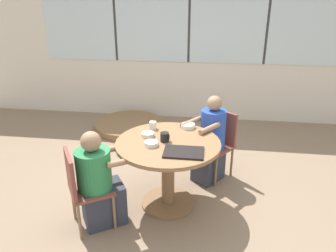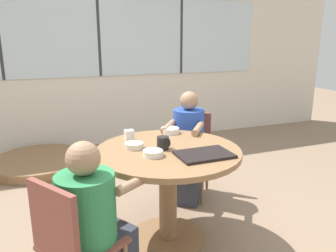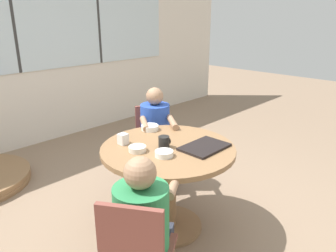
{
  "view_description": "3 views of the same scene",
  "coord_description": "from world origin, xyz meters",
  "px_view_note": "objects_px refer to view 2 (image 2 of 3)",
  "views": [
    {
      "loc": [
        0.41,
        -3.06,
        2.24
      ],
      "look_at": [
        0.0,
        0.0,
        0.95
      ],
      "focal_mm": 35.0,
      "sensor_mm": 36.0,
      "label": 1
    },
    {
      "loc": [
        -0.86,
        -2.19,
        1.57
      ],
      "look_at": [
        0.0,
        0.0,
        0.95
      ],
      "focal_mm": 35.0,
      "sensor_mm": 36.0,
      "label": 2
    },
    {
      "loc": [
        -1.79,
        -1.72,
        1.81
      ],
      "look_at": [
        0.0,
        0.0,
        0.95
      ],
      "focal_mm": 35.0,
      "sensor_mm": 36.0,
      "label": 3
    }
  ],
  "objects_px": {
    "chair_for_woman_green_shirt": "(191,146)",
    "chair_for_man_blue_shirt": "(69,238)",
    "bowl_cereal": "(153,153)",
    "folded_table_stack": "(40,162)",
    "coffee_mug": "(163,143)",
    "milk_carton_small": "(129,135)",
    "bowl_fruit": "(134,146)",
    "person_man_blue_shirt": "(94,232)",
    "person_woman_green_shirt": "(188,152)",
    "bowl_white_shallow": "(170,130)"
  },
  "relations": [
    {
      "from": "chair_for_woman_green_shirt",
      "to": "chair_for_man_blue_shirt",
      "type": "bearing_deg",
      "value": 79.16
    },
    {
      "from": "bowl_cereal",
      "to": "folded_table_stack",
      "type": "bearing_deg",
      "value": 110.13
    },
    {
      "from": "chair_for_woman_green_shirt",
      "to": "coffee_mug",
      "type": "relative_size",
      "value": 8.63
    },
    {
      "from": "chair_for_man_blue_shirt",
      "to": "milk_carton_small",
      "type": "bearing_deg",
      "value": 112.71
    },
    {
      "from": "bowl_fruit",
      "to": "folded_table_stack",
      "type": "bearing_deg",
      "value": 110.21
    },
    {
      "from": "bowl_cereal",
      "to": "bowl_fruit",
      "type": "relative_size",
      "value": 1.01
    },
    {
      "from": "bowl_fruit",
      "to": "milk_carton_small",
      "type": "bearing_deg",
      "value": 85.0
    },
    {
      "from": "chair_for_man_blue_shirt",
      "to": "person_man_blue_shirt",
      "type": "bearing_deg",
      "value": 90.0
    },
    {
      "from": "coffee_mug",
      "to": "bowl_cereal",
      "type": "bearing_deg",
      "value": -135.82
    },
    {
      "from": "person_man_blue_shirt",
      "to": "bowl_fruit",
      "type": "height_order",
      "value": "person_man_blue_shirt"
    },
    {
      "from": "coffee_mug",
      "to": "person_man_blue_shirt",
      "type": "bearing_deg",
      "value": -145.88
    },
    {
      "from": "person_woman_green_shirt",
      "to": "folded_table_stack",
      "type": "bearing_deg",
      "value": -9.72
    },
    {
      "from": "bowl_cereal",
      "to": "person_man_blue_shirt",
      "type": "bearing_deg",
      "value": -148.9
    },
    {
      "from": "bowl_fruit",
      "to": "chair_for_woman_green_shirt",
      "type": "bearing_deg",
      "value": 39.06
    },
    {
      "from": "person_man_blue_shirt",
      "to": "coffee_mug",
      "type": "distance_m",
      "value": 0.82
    },
    {
      "from": "coffee_mug",
      "to": "folded_table_stack",
      "type": "xyz_separation_m",
      "value": [
        -0.92,
        2.06,
        -0.76
      ]
    },
    {
      "from": "person_man_blue_shirt",
      "to": "folded_table_stack",
      "type": "distance_m",
      "value": 2.52
    },
    {
      "from": "bowl_fruit",
      "to": "person_woman_green_shirt",
      "type": "bearing_deg",
      "value": 36.22
    },
    {
      "from": "person_man_blue_shirt",
      "to": "coffee_mug",
      "type": "relative_size",
      "value": 10.52
    },
    {
      "from": "chair_for_woman_green_shirt",
      "to": "folded_table_stack",
      "type": "height_order",
      "value": "chair_for_woman_green_shirt"
    },
    {
      "from": "bowl_fruit",
      "to": "person_man_blue_shirt",
      "type": "bearing_deg",
      "value": -128.39
    },
    {
      "from": "person_woman_green_shirt",
      "to": "person_man_blue_shirt",
      "type": "distance_m",
      "value": 1.49
    },
    {
      "from": "bowl_fruit",
      "to": "folded_table_stack",
      "type": "distance_m",
      "value": 2.21
    },
    {
      "from": "chair_for_woman_green_shirt",
      "to": "milk_carton_small",
      "type": "height_order",
      "value": "milk_carton_small"
    },
    {
      "from": "chair_for_woman_green_shirt",
      "to": "bowl_white_shallow",
      "type": "height_order",
      "value": "chair_for_woman_green_shirt"
    },
    {
      "from": "person_woman_green_shirt",
      "to": "bowl_fruit",
      "type": "distance_m",
      "value": 0.9
    },
    {
      "from": "coffee_mug",
      "to": "bowl_white_shallow",
      "type": "xyz_separation_m",
      "value": [
        0.21,
        0.39,
        -0.03
      ]
    },
    {
      "from": "chair_for_woman_green_shirt",
      "to": "person_woman_green_shirt",
      "type": "xyz_separation_m",
      "value": [
        -0.1,
        -0.13,
        -0.01
      ]
    },
    {
      "from": "person_man_blue_shirt",
      "to": "folded_table_stack",
      "type": "height_order",
      "value": "person_man_blue_shirt"
    },
    {
      "from": "person_woman_green_shirt",
      "to": "bowl_cereal",
      "type": "distance_m",
      "value": 0.99
    },
    {
      "from": "chair_for_man_blue_shirt",
      "to": "person_woman_green_shirt",
      "type": "height_order",
      "value": "person_woman_green_shirt"
    },
    {
      "from": "bowl_white_shallow",
      "to": "bowl_fruit",
      "type": "height_order",
      "value": "bowl_white_shallow"
    },
    {
      "from": "chair_for_woman_green_shirt",
      "to": "milk_carton_small",
      "type": "relative_size",
      "value": 9.39
    },
    {
      "from": "person_man_blue_shirt",
      "to": "bowl_fruit",
      "type": "xyz_separation_m",
      "value": [
        0.4,
        0.51,
        0.34
      ]
    },
    {
      "from": "folded_table_stack",
      "to": "coffee_mug",
      "type": "bearing_deg",
      "value": -65.92
    },
    {
      "from": "chair_for_woman_green_shirt",
      "to": "bowl_white_shallow",
      "type": "bearing_deg",
      "value": 78.94
    },
    {
      "from": "folded_table_stack",
      "to": "person_woman_green_shirt",
      "type": "bearing_deg",
      "value": -46.02
    },
    {
      "from": "coffee_mug",
      "to": "bowl_fruit",
      "type": "relative_size",
      "value": 0.7
    },
    {
      "from": "bowl_cereal",
      "to": "chair_for_man_blue_shirt",
      "type": "bearing_deg",
      "value": -148.69
    },
    {
      "from": "person_woman_green_shirt",
      "to": "bowl_cereal",
      "type": "xyz_separation_m",
      "value": [
        -0.61,
        -0.72,
        0.3
      ]
    },
    {
      "from": "chair_for_woman_green_shirt",
      "to": "bowl_cereal",
      "type": "distance_m",
      "value": 1.15
    },
    {
      "from": "chair_for_woman_green_shirt",
      "to": "coffee_mug",
      "type": "bearing_deg",
      "value": 87.93
    },
    {
      "from": "person_woman_green_shirt",
      "to": "bowl_fruit",
      "type": "xyz_separation_m",
      "value": [
        -0.68,
        -0.5,
        0.3
      ]
    },
    {
      "from": "person_woman_green_shirt",
      "to": "milk_carton_small",
      "type": "relative_size",
      "value": 12.16
    },
    {
      "from": "milk_carton_small",
      "to": "chair_for_man_blue_shirt",
      "type": "bearing_deg",
      "value": -125.27
    },
    {
      "from": "bowl_cereal",
      "to": "folded_table_stack",
      "type": "xyz_separation_m",
      "value": [
        -0.8,
        2.17,
        -0.74
      ]
    },
    {
      "from": "milk_carton_small",
      "to": "bowl_fruit",
      "type": "height_order",
      "value": "milk_carton_small"
    },
    {
      "from": "bowl_white_shallow",
      "to": "milk_carton_small",
      "type": "bearing_deg",
      "value": -166.86
    },
    {
      "from": "coffee_mug",
      "to": "chair_for_man_blue_shirt",
      "type": "bearing_deg",
      "value": -146.28
    },
    {
      "from": "chair_for_woman_green_shirt",
      "to": "bowl_fruit",
      "type": "xyz_separation_m",
      "value": [
        -0.78,
        -0.63,
        0.29
      ]
    }
  ]
}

